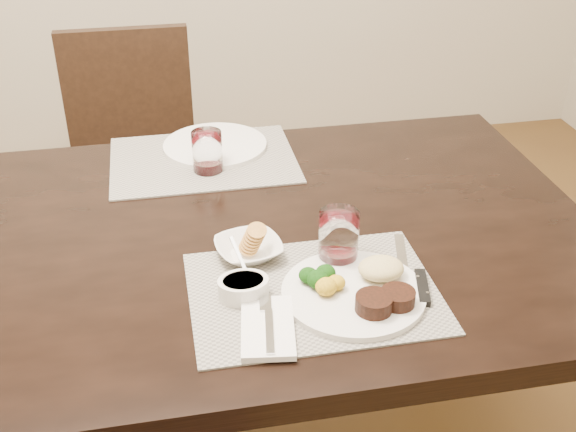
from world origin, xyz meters
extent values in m
cube|color=black|center=(0.00, 0.00, 0.72)|extent=(2.00, 1.00, 0.05)
cube|color=black|center=(0.92, 0.42, 0.35)|extent=(0.08, 0.08, 0.70)
cube|color=black|center=(0.00, 0.85, 0.43)|extent=(0.42, 0.42, 0.04)
cube|color=black|center=(-0.18, 0.67, 0.21)|extent=(0.04, 0.04, 0.41)
cube|color=black|center=(0.18, 0.67, 0.21)|extent=(0.04, 0.04, 0.41)
cube|color=black|center=(-0.18, 1.03, 0.21)|extent=(0.04, 0.04, 0.41)
cube|color=black|center=(0.18, 1.03, 0.21)|extent=(0.04, 0.04, 0.41)
cube|color=black|center=(0.00, 1.04, 0.68)|extent=(0.42, 0.04, 0.45)
cube|color=gray|center=(0.34, -0.24, 0.75)|extent=(0.46, 0.34, 0.00)
cube|color=gray|center=(0.19, 0.35, 0.75)|extent=(0.46, 0.34, 0.00)
cylinder|color=silver|center=(0.41, -0.26, 0.76)|extent=(0.27, 0.27, 0.01)
cylinder|color=black|center=(0.43, -0.33, 0.78)|extent=(0.07, 0.07, 0.03)
cylinder|color=black|center=(0.48, -0.32, 0.78)|extent=(0.06, 0.06, 0.03)
ellipsoid|color=tan|center=(0.47, -0.23, 0.78)|extent=(0.09, 0.07, 0.04)
ellipsoid|color=#103F0C|center=(0.35, -0.24, 0.78)|extent=(0.04, 0.04, 0.03)
ellipsoid|color=gold|center=(0.36, -0.26, 0.78)|extent=(0.04, 0.04, 0.03)
cube|color=white|center=(0.24, -0.33, 0.76)|extent=(0.11, 0.17, 0.01)
cube|color=silver|center=(0.24, -0.35, 0.77)|extent=(0.03, 0.12, 0.00)
cube|color=silver|center=(0.24, -0.27, 0.77)|extent=(0.03, 0.05, 0.00)
cube|color=silver|center=(0.54, -0.15, 0.76)|extent=(0.05, 0.15, 0.00)
cube|color=black|center=(0.54, -0.27, 0.76)|extent=(0.05, 0.11, 0.01)
imported|color=silver|center=(0.24, -0.10, 0.77)|extent=(0.15, 0.15, 0.03)
cylinder|color=#BB7D3A|center=(0.24, -0.10, 0.79)|extent=(0.04, 0.05, 0.04)
cylinder|color=silver|center=(0.21, -0.23, 0.77)|extent=(0.09, 0.09, 0.04)
cylinder|color=#0C380E|center=(0.21, -0.23, 0.78)|extent=(0.08, 0.08, 0.01)
cube|color=silver|center=(0.21, -0.16, 0.81)|extent=(0.01, 0.06, 0.04)
cylinder|color=white|center=(0.41, -0.15, 0.81)|extent=(0.08, 0.08, 0.11)
cylinder|color=#3C0509|center=(0.41, -0.15, 0.77)|extent=(0.07, 0.07, 0.03)
cylinder|color=silver|center=(0.23, 0.42, 0.76)|extent=(0.27, 0.27, 0.01)
cylinder|color=white|center=(0.20, 0.29, 0.80)|extent=(0.07, 0.07, 0.10)
cylinder|color=#3C0509|center=(0.20, 0.29, 0.77)|extent=(0.06, 0.06, 0.02)
camera|label=1|loc=(0.09, -1.29, 1.57)|focal=45.00mm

